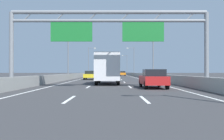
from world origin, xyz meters
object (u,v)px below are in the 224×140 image
(streetlamp_right_mid, at_px, (152,49))
(streetlamp_left_far, at_px, (90,60))
(silver_car, at_px, (112,73))
(box_truck, at_px, (108,68))
(orange_car, at_px, (123,73))
(streetlamp_right_far, at_px, (134,60))
(white_car, at_px, (111,73))
(red_car, at_px, (154,79))
(streetlamp_left_distant, at_px, (97,63))
(yellow_car, at_px, (90,75))
(streetlamp_left_mid, at_px, (70,49))
(sign_gantry, at_px, (109,29))
(black_car, at_px, (95,74))
(streetlamp_right_distant, at_px, (127,63))

(streetlamp_right_mid, relative_size, streetlamp_left_far, 1.00)
(silver_car, relative_size, box_truck, 0.59)
(streetlamp_left_far, bearing_deg, orange_car, -33.51)
(streetlamp_right_far, distance_m, white_car, 13.70)
(orange_car, xyz_separation_m, red_car, (0.06, -52.72, 0.02))
(streetlamp_left_distant, bearing_deg, silver_car, -79.44)
(red_car, height_order, yellow_car, red_car)
(streetlamp_right_mid, relative_size, streetlamp_left_distant, 1.00)
(streetlamp_left_distant, relative_size, box_truck, 1.26)
(streetlamp_left_mid, xyz_separation_m, white_car, (7.36, 47.14, -4.63))
(streetlamp_left_mid, relative_size, streetlamp_right_mid, 1.00)
(sign_gantry, distance_m, silver_car, 56.87)
(sign_gantry, bearing_deg, red_car, -2.95)
(streetlamp_left_far, distance_m, yellow_car, 39.96)
(streetlamp_right_mid, xyz_separation_m, box_truck, (-7.68, -17.33, -3.69))
(streetlamp_right_far, relative_size, red_car, 2.29)
(yellow_car, height_order, black_car, black_car)
(red_car, height_order, white_car, red_car)
(orange_car, bearing_deg, yellow_car, -102.25)
(streetlamp_right_distant, relative_size, black_car, 2.29)
(silver_car, distance_m, yellow_car, 36.56)
(streetlamp_left_mid, height_order, orange_car, streetlamp_left_mid)
(streetlamp_left_mid, bearing_deg, yellow_car, -34.79)
(streetlamp_left_distant, relative_size, black_car, 2.29)
(streetlamp_right_mid, relative_size, white_car, 2.04)
(streetlamp_right_mid, distance_m, streetlamp_right_distant, 73.43)
(sign_gantry, height_order, silver_car, sign_gantry)
(streetlamp_right_mid, relative_size, streetlamp_right_far, 1.00)
(streetlamp_left_far, bearing_deg, streetlamp_left_mid, -90.00)
(white_car, bearing_deg, streetlamp_right_far, -54.01)
(streetlamp_right_mid, bearing_deg, streetlamp_right_distant, 90.00)
(silver_car, distance_m, box_truck, 50.97)
(orange_car, height_order, box_truck, box_truck)
(sign_gantry, xyz_separation_m, silver_car, (-0.02, 56.72, -4.09))
(streetlamp_left_distant, distance_m, orange_car, 45.58)
(box_truck, bearing_deg, streetlamp_right_far, 81.91)
(streetlamp_left_mid, distance_m, streetlamp_right_mid, 14.93)
(white_car, bearing_deg, black_car, -94.75)
(yellow_car, bearing_deg, orange_car, 77.75)
(red_car, bearing_deg, silver_car, 93.65)
(black_car, height_order, box_truck, box_truck)
(streetlamp_left_mid, distance_m, orange_car, 31.77)
(silver_car, height_order, black_car, black_car)
(streetlamp_left_distant, bearing_deg, red_car, -83.48)
(silver_car, bearing_deg, streetlamp_left_far, 157.40)
(streetlamp_right_far, height_order, box_truck, streetlamp_right_far)
(yellow_car, bearing_deg, streetlamp_right_distant, 81.83)
(orange_car, xyz_separation_m, yellow_car, (-7.00, -32.21, -0.00))
(streetlamp_left_distant, bearing_deg, black_car, -86.47)
(streetlamp_right_distant, distance_m, black_car, 66.95)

